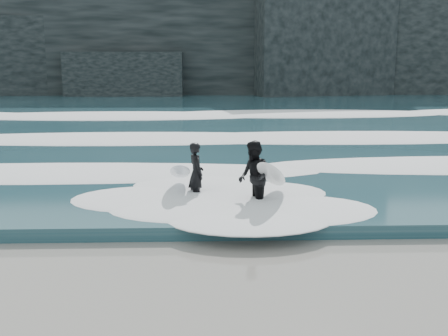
{
  "coord_description": "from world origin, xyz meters",
  "views": [
    {
      "loc": [
        -1.12,
        -7.69,
        3.64
      ],
      "look_at": [
        -0.67,
        5.51,
        1.0
      ],
      "focal_mm": 45.0,
      "sensor_mm": 36.0,
      "label": 1
    }
  ],
  "objects": [
    {
      "name": "foam_near",
      "position": [
        0.0,
        9.0,
        0.4
      ],
      "size": [
        60.0,
        3.2,
        0.2
      ],
      "primitive_type": "ellipsoid",
      "color": "white",
      "rests_on": "sea"
    },
    {
      "name": "surfer_left",
      "position": [
        -1.43,
        5.97,
        0.79
      ],
      "size": [
        0.95,
        1.84,
        1.56
      ],
      "color": "black",
      "rests_on": "ground"
    },
    {
      "name": "foam_mid",
      "position": [
        0.0,
        16.0,
        0.42
      ],
      "size": [
        60.0,
        4.0,
        0.24
      ],
      "primitive_type": "ellipsoid",
      "color": "white",
      "rests_on": "sea"
    },
    {
      "name": "headland",
      "position": [
        0.0,
        46.0,
        5.0
      ],
      "size": [
        70.0,
        9.0,
        10.0
      ],
      "primitive_type": "cube",
      "color": "black",
      "rests_on": "ground"
    },
    {
      "name": "foam_far",
      "position": [
        0.0,
        25.0,
        0.45
      ],
      "size": [
        60.0,
        4.8,
        0.3
      ],
      "primitive_type": "ellipsoid",
      "color": "white",
      "rests_on": "sea"
    },
    {
      "name": "ground",
      "position": [
        0.0,
        0.0,
        0.0
      ],
      "size": [
        120.0,
        120.0,
        0.0
      ],
      "primitive_type": "plane",
      "color": "#845A59",
      "rests_on": "ground"
    },
    {
      "name": "sea",
      "position": [
        0.0,
        29.0,
        0.15
      ],
      "size": [
        90.0,
        52.0,
        0.3
      ],
      "primitive_type": "cube",
      "color": "#20454F",
      "rests_on": "ground"
    },
    {
      "name": "surfer_right",
      "position": [
        0.06,
        5.06,
        0.87
      ],
      "size": [
        1.41,
        2.0,
        1.72
      ],
      "color": "black",
      "rests_on": "ground"
    }
  ]
}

